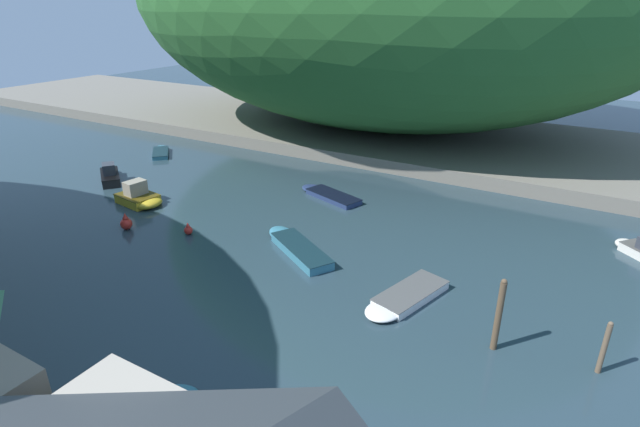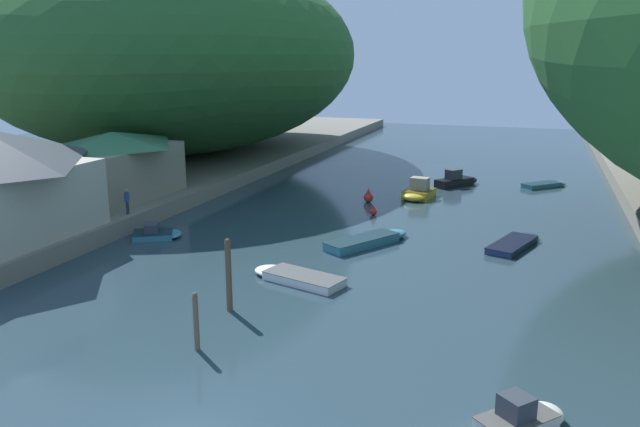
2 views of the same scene
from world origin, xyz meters
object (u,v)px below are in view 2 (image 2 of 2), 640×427
boat_mid_channel (458,180)px  person_on_quay (127,200)px  boat_white_cruiser (524,418)px  channel_buoy_far (368,197)px  boat_cabin_cruiser (546,185)px  person_by_boathouse (122,194)px  boathouse_shed (113,164)px  boat_open_rowboat (157,233)px  boat_far_upstream (516,242)px  boat_red_skiff (371,240)px  boat_navy_launch (418,192)px  boat_yellow_tender (294,276)px  channel_buoy_near (373,211)px

boat_mid_channel → person_on_quay: 29.66m
boat_mid_channel → boat_white_cruiser: bearing=-43.9°
boat_white_cruiser → channel_buoy_far: (-12.79, 29.11, 0.06)m
boat_cabin_cruiser → person_by_boathouse: person_by_boathouse is taller
person_by_boathouse → boathouse_shed: bearing=58.4°
boat_cabin_cruiser → person_on_quay: person_on_quay is taller
boathouse_shed → boat_open_rowboat: boathouse_shed is taller
boat_far_upstream → person_by_boathouse: person_by_boathouse is taller
boat_white_cruiser → boat_red_skiff: boat_white_cruiser is taller
boathouse_shed → boat_mid_channel: size_ratio=2.26×
boat_navy_launch → boat_far_upstream: size_ratio=0.66×
boat_red_skiff → boat_yellow_tender: bearing=-74.8°
channel_buoy_near → person_on_quay: person_on_quay is taller
boat_navy_launch → channel_buoy_near: size_ratio=4.71×
boathouse_shed → boat_white_cruiser: size_ratio=3.28×
boat_mid_channel → channel_buoy_far: bearing=-87.4°
channel_buoy_near → boat_yellow_tender: bearing=-91.7°
boathouse_shed → boat_open_rowboat: 8.96m
boat_cabin_cruiser → boat_red_skiff: size_ratio=0.67×
channel_buoy_near → boat_mid_channel: bearing=71.1°
boathouse_shed → boat_far_upstream: bearing=2.1°
channel_buoy_near → person_by_boathouse: 18.02m
boat_navy_launch → boat_cabin_cruiser: 13.26m
boat_navy_launch → channel_buoy_near: 7.04m
boat_cabin_cruiser → boat_yellow_tender: size_ratio=0.76×
channel_buoy_near → boat_navy_launch: bearing=73.1°
person_by_boathouse → channel_buoy_far: bearing=-35.6°
channel_buoy_near → person_on_quay: 17.47m
boat_white_cruiser → boat_yellow_tender: boat_white_cruiser is taller
boat_yellow_tender → channel_buoy_far: 18.93m
person_on_quay → boat_yellow_tender: bearing=-120.8°
boat_yellow_tender → channel_buoy_near: 14.84m
boat_mid_channel → boat_open_rowboat: bearing=-88.7°
boat_open_rowboat → boathouse_shed: bearing=-156.5°
boat_far_upstream → boathouse_shed: bearing=-159.6°
channel_buoy_far → person_by_boathouse: 19.03m
boat_open_rowboat → person_by_boathouse: person_by_boathouse is taller
boat_mid_channel → boat_red_skiff: size_ratio=0.73×
boathouse_shed → person_by_boathouse: bearing=-46.1°
boathouse_shed → boat_cabin_cruiser: bearing=34.2°
boat_white_cruiser → boat_yellow_tender: (-11.77, 10.21, -0.17)m
person_on_quay → boat_open_rowboat: bearing=-116.5°
boat_far_upstream → channel_buoy_far: size_ratio=5.13×
boat_far_upstream → boat_yellow_tender: boat_yellow_tender is taller
boathouse_shed → boat_mid_channel: bearing=39.0°
boat_cabin_cruiser → channel_buoy_far: (-13.60, -11.26, 0.25)m
boat_red_skiff → channel_buoy_far: size_ratio=5.49×
boat_navy_launch → boat_yellow_tender: (-2.49, -21.56, -0.28)m
boat_yellow_tender → channel_buoy_far: bearing=19.0°
boat_open_rowboat → boat_yellow_tender: bearing=37.5°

